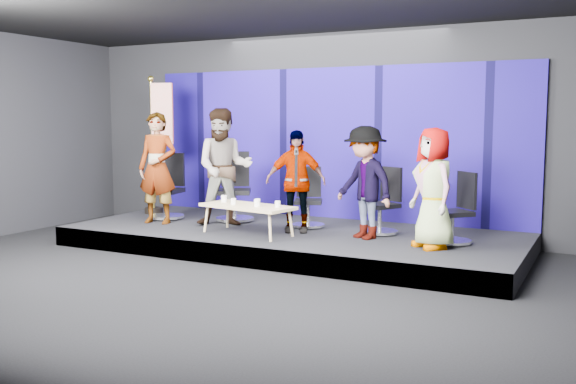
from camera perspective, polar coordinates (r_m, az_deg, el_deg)
name	(u,v)px	position (r m, az deg, el deg)	size (l,w,h in m)	color
ground	(201,285)	(7.99, -7.75, -8.18)	(10.00, 10.00, 0.00)	black
room_walls	(198,84)	(7.75, -8.03, 9.49)	(10.02, 8.02, 3.51)	black
riser	(292,239)	(10.06, 0.39, -4.20)	(7.00, 3.00, 0.30)	black
backdrop	(330,143)	(11.21, 3.73, 4.35)	(7.00, 0.08, 2.60)	#0D064F
chair_a	(167,197)	(11.31, -10.67, -0.45)	(0.74, 0.74, 1.13)	silver
panelist_a	(158,168)	(10.78, -11.52, 2.10)	(0.67, 0.44, 1.83)	black
chair_b	(235,198)	(10.89, -4.76, -0.56)	(0.89, 0.89, 1.17)	silver
panelist_b	(224,167)	(10.36, -5.69, 2.20)	(0.92, 0.72, 1.89)	black
chair_c	(308,207)	(10.25, 1.82, -1.37)	(0.70, 0.70, 0.96)	silver
panelist_c	(296,181)	(9.75, 0.69, 0.96)	(0.91, 0.38, 1.55)	black
chair_d	(382,212)	(9.74, 8.40, -1.77)	(0.76, 0.76, 1.00)	silver
panelist_d	(365,183)	(9.26, 6.83, 0.84)	(1.05, 0.60, 1.62)	black
chair_e	(455,220)	(9.17, 14.65, -2.43)	(0.79, 0.79, 0.99)	silver
panelist_e	(433,188)	(8.72, 12.79, 0.33)	(0.79, 0.51, 1.61)	black
coffee_table	(247,207)	(9.58, -3.62, -1.37)	(1.53, 0.87, 0.44)	tan
mug_a	(224,199)	(9.93, -5.70, -0.59)	(0.09, 0.09, 0.11)	white
mug_b	(233,201)	(9.63, -4.88, -0.84)	(0.08, 0.08, 0.10)	white
mug_c	(258,202)	(9.61, -2.71, -0.86)	(0.08, 0.08, 0.09)	white
mug_d	(257,203)	(9.39, -2.76, -0.97)	(0.09, 0.09, 0.11)	white
mug_e	(278,204)	(9.30, -0.93, -1.08)	(0.08, 0.08, 0.09)	white
flag_stand	(159,141)	(11.86, -11.43, 4.45)	(0.57, 0.33, 2.49)	black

